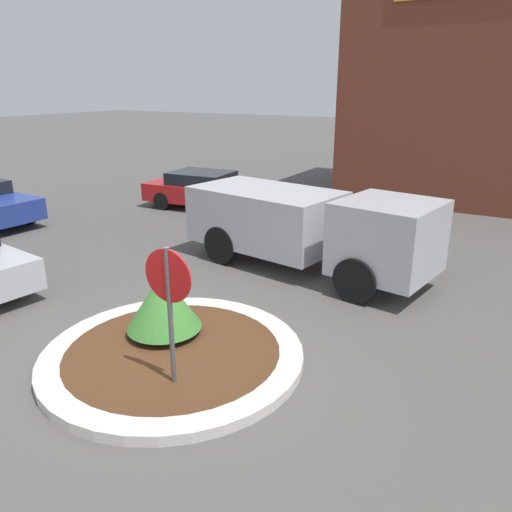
{
  "coord_description": "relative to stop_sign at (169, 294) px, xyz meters",
  "views": [
    {
      "loc": [
        4.6,
        -5.4,
        4.13
      ],
      "look_at": [
        0.35,
        2.04,
        1.18
      ],
      "focal_mm": 35.0,
      "sensor_mm": 36.0,
      "label": 1
    }
  ],
  "objects": [
    {
      "name": "traffic_island",
      "position": [
        -0.57,
        0.68,
        -1.41
      ],
      "size": [
        4.12,
        4.12,
        0.16
      ],
      "color": "beige",
      "rests_on": "ground_plane"
    },
    {
      "name": "ground_plane",
      "position": [
        -0.57,
        0.68,
        -1.5
      ],
      "size": [
        120.0,
        120.0,
        0.0
      ],
      "primitive_type": "plane",
      "color": "#514F4C"
    },
    {
      "name": "stop_sign",
      "position": [
        0.0,
        0.0,
        0.0
      ],
      "size": [
        0.75,
        0.07,
        2.15
      ],
      "color": "#4C4C51",
      "rests_on": "ground_plane"
    },
    {
      "name": "utility_truck",
      "position": [
        -0.47,
        5.45,
        -0.41
      ],
      "size": [
        6.11,
        2.92,
        1.92
      ],
      "rotation": [
        0.0,
        0.0,
        -0.16
      ],
      "color": "#B2B2B7",
      "rests_on": "ground_plane"
    },
    {
      "name": "island_shrub",
      "position": [
        -1.05,
        1.06,
        -0.74
      ],
      "size": [
        1.25,
        1.25,
        1.07
      ],
      "color": "brown",
      "rests_on": "traffic_island"
    },
    {
      "name": "parked_sedan_red",
      "position": [
        -6.04,
        9.36,
        -0.84
      ],
      "size": [
        4.4,
        2.19,
        1.27
      ],
      "rotation": [
        0.0,
        0.0,
        0.08
      ],
      "color": "#B21919",
      "rests_on": "ground_plane"
    }
  ]
}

